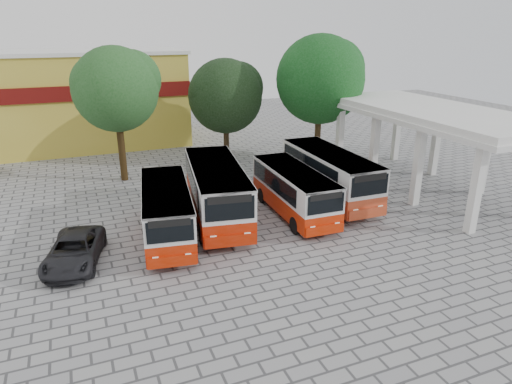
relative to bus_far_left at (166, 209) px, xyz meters
name	(u,v)px	position (x,y,z in m)	size (l,w,h in m)	color
ground	(315,237)	(7.01, -2.78, -1.57)	(90.00, 90.00, 0.00)	gray
terminal_shelter	(433,115)	(17.51, 1.22, 3.35)	(6.80, 15.80, 5.40)	silver
shophouse_block	(67,98)	(-3.99, 23.20, 2.59)	(20.40, 10.40, 8.30)	gold
bus_far_left	(166,209)	(0.00, 0.00, 0.00)	(3.39, 7.80, 2.71)	#B31C00
bus_centre_left	(217,189)	(3.07, 1.33, 0.24)	(3.98, 9.01, 3.13)	#AB1900
bus_centre_right	(294,189)	(7.34, 0.37, -0.02)	(2.49, 7.49, 2.68)	#B71E00
bus_far_right	(330,173)	(10.45, 1.72, 0.19)	(2.72, 8.46, 3.03)	#B23919
tree_left	(116,86)	(-0.83, 10.61, 4.92)	(5.93, 5.64, 9.13)	#35240F
tree_middle	(226,94)	(7.69, 13.26, 3.68)	(6.14, 5.85, 7.98)	#382A18
tree_right	(321,76)	(14.41, 10.16, 5.04)	(7.17, 6.83, 9.80)	#43301A
parked_car	(74,251)	(-4.49, -1.12, -0.91)	(2.18, 4.72, 1.31)	black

